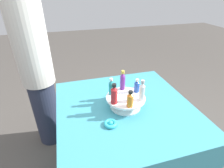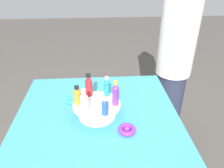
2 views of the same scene
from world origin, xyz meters
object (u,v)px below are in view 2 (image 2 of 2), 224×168
ribbon_bow_teal (72,100)px  bottle_purple (116,94)px  display_stand (97,109)px  bottle_clear (84,103)px  bottle_teal (107,87)px  bottle_red (89,86)px  bottle_orange (77,96)px  person_figure (175,56)px  ribbon_bow_purple (127,130)px  bottle_blue (105,107)px

ribbon_bow_teal → bottle_purple: bearing=-31.9°
bottle_purple → display_stand: bearing=174.1°
bottle_clear → ribbon_bow_teal: size_ratio=1.81×
display_stand → bottle_teal: bottle_teal is taller
ribbon_bow_teal → bottle_teal: bearing=-16.7°
display_stand → bottle_red: size_ratio=1.92×
display_stand → bottle_purple: (0.10, -0.01, 0.10)m
bottle_orange → person_figure: person_figure is taller
bottle_red → ribbon_bow_purple: 0.34m
bottle_blue → ribbon_bow_teal: (-0.20, 0.25, -0.11)m
bottle_clear → bottle_blue: bearing=-5.9°
bottle_orange → bottle_clear: bearing=-65.9°
bottle_purple → bottle_orange: bearing=174.1°
ribbon_bow_purple → person_figure: (0.50, 0.78, 0.07)m
bottle_red → bottle_teal: bearing=-5.9°
bottle_orange → ribbon_bow_teal: bearing=109.4°
person_figure → ribbon_bow_teal: bearing=-13.2°
ribbon_bow_teal → ribbon_bow_purple: ribbon_bow_purple is taller
bottle_orange → bottle_purple: bearing=-5.9°
bottle_blue → ribbon_bow_purple: 0.17m
display_stand → bottle_clear: size_ratio=1.80×
display_stand → bottle_blue: 0.13m
ribbon_bow_purple → person_figure: 0.93m
bottle_clear → bottle_teal: size_ratio=1.21×
bottle_clear → bottle_blue: size_ratio=1.48×
bottle_orange → ribbon_bow_purple: bearing=-31.9°
ribbon_bow_purple → bottle_purple: bearing=109.4°
bottle_teal → ribbon_bow_teal: size_ratio=1.50×
bottle_orange → bottle_blue: bottle_orange is taller
bottle_orange → bottle_purple: bottle_purple is taller
bottle_blue → ribbon_bow_teal: 0.34m
bottle_red → ribbon_bow_teal: bearing=154.0°
person_figure → bottle_blue: bearing=6.0°
bottle_blue → bottle_purple: bottle_purple is taller
bottle_blue → bottle_teal: size_ratio=0.82×
bottle_teal → bottle_purple: bearing=-65.9°
bottle_red → bottle_blue: 0.21m
bottle_orange → bottle_purple: (0.21, -0.02, 0.02)m
bottle_teal → person_figure: (0.60, 0.55, -0.05)m
bottle_blue → bottle_purple: (0.06, 0.09, 0.02)m
bottle_orange → bottle_clear: (0.04, -0.10, 0.02)m
display_stand → bottle_teal: (0.06, 0.09, 0.09)m
bottle_blue → display_stand: bearing=114.1°
bottle_purple → person_figure: bearing=49.3°
bottle_purple → person_figure: 0.85m
display_stand → bottle_clear: (-0.06, -0.09, 0.10)m
bottle_blue → bottle_orange: bearing=144.1°
display_stand → person_figure: (0.66, 0.63, 0.04)m
display_stand → bottle_blue: size_ratio=2.67×
bottle_orange → ribbon_bow_teal: (-0.05, 0.14, -0.12)m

